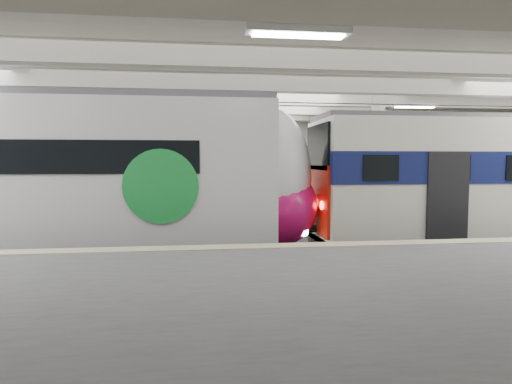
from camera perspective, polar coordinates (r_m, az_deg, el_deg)
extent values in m
cube|color=black|center=(12.94, -0.43, -9.42)|extent=(36.00, 24.00, 0.10)
cube|color=silver|center=(12.84, -0.44, 15.67)|extent=(36.00, 24.00, 0.20)
cube|color=beige|center=(22.54, -3.37, 3.54)|extent=(30.00, 0.10, 5.50)
cube|color=beige|center=(2.89, 23.05, -0.89)|extent=(30.00, 0.10, 5.50)
cube|color=#515153|center=(6.63, 6.38, -17.44)|extent=(30.00, 7.00, 1.10)
cube|color=#CAB88F|center=(9.54, 1.84, -7.20)|extent=(30.00, 0.50, 0.02)
cube|color=beige|center=(15.57, -12.78, 3.18)|extent=(0.50, 0.50, 5.50)
cube|color=beige|center=(16.78, 15.57, 3.19)|extent=(0.50, 0.50, 5.50)
cube|color=beige|center=(12.78, -0.44, 14.35)|extent=(30.00, 18.00, 0.50)
cube|color=#59544C|center=(12.91, -0.43, -8.86)|extent=(30.00, 1.52, 0.16)
cube|color=#59544C|center=(18.28, -2.42, -5.00)|extent=(30.00, 1.52, 0.16)
cylinder|color=black|center=(12.69, -0.44, 11.91)|extent=(30.00, 0.03, 0.03)
cylinder|color=black|center=(18.13, -2.47, 9.57)|extent=(30.00, 0.03, 0.03)
cube|color=white|center=(10.77, 0.83, 14.49)|extent=(26.00, 8.40, 0.12)
cube|color=silver|center=(13.43, -28.45, 1.80)|extent=(13.69, 3.05, 4.11)
ellipsoid|color=silver|center=(12.65, 1.82, 2.19)|extent=(2.42, 2.99, 4.03)
ellipsoid|color=#BF0F5C|center=(12.73, 2.34, -1.88)|extent=(2.57, 3.05, 2.46)
cylinder|color=green|center=(11.01, -12.58, 0.72)|extent=(1.90, 0.06, 1.90)
cube|color=#4C4C51|center=(13.53, -28.77, 10.95)|extent=(13.69, 2.50, 0.20)
cube|color=black|center=(13.67, -28.13, -7.46)|extent=(13.69, 2.14, 0.70)
cube|color=#B81C0C|center=(13.00, 8.18, -0.97)|extent=(0.08, 2.43, 2.04)
cube|color=black|center=(12.96, 8.26, 5.92)|extent=(0.08, 2.29, 1.34)
cube|color=silver|center=(19.16, -27.05, 1.74)|extent=(13.56, 3.01, 3.66)
cube|color=green|center=(19.15, -27.10, 3.18)|extent=(13.60, 3.07, 0.77)
cube|color=#4C4C51|center=(19.19, -27.24, 7.50)|extent=(13.55, 2.53, 0.16)
cube|color=black|center=(19.34, -26.85, -4.29)|extent=(13.55, 2.72, 0.60)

